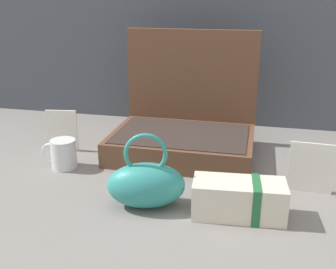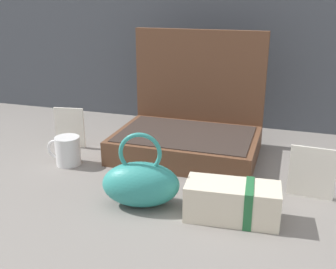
# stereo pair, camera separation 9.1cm
# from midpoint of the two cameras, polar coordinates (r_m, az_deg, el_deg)

# --- Properties ---
(ground_plane) EXTENTS (6.00, 6.00, 0.00)m
(ground_plane) POSITION_cam_midpoint_polar(r_m,az_deg,el_deg) (1.26, -2.25, -5.68)
(ground_plane) COLOR slate
(open_suitcase) EXTENTS (0.48, 0.35, 0.41)m
(open_suitcase) POSITION_cam_midpoint_polar(r_m,az_deg,el_deg) (1.40, 0.48, 0.85)
(open_suitcase) COLOR brown
(open_suitcase) RESTS_ON ground_plane
(teal_pouch_handbag) EXTENTS (0.22, 0.16, 0.20)m
(teal_pouch_handbag) POSITION_cam_midpoint_polar(r_m,az_deg,el_deg) (1.05, -5.63, -7.05)
(teal_pouch_handbag) COLOR teal
(teal_pouch_handbag) RESTS_ON ground_plane
(cream_toiletry_bag) EXTENTS (0.24, 0.12, 0.10)m
(cream_toiletry_bag) POSITION_cam_midpoint_polar(r_m,az_deg,el_deg) (1.02, 7.70, -9.12)
(cream_toiletry_bag) COLOR beige
(cream_toiletry_bag) RESTS_ON ground_plane
(coffee_mug) EXTENTS (0.12, 0.08, 0.09)m
(coffee_mug) POSITION_cam_midpoint_polar(r_m,az_deg,el_deg) (1.34, -16.62, -2.68)
(coffee_mug) COLOR silver
(coffee_mug) RESTS_ON ground_plane
(info_card_left) EXTENTS (0.12, 0.01, 0.15)m
(info_card_left) POSITION_cam_midpoint_polar(r_m,az_deg,el_deg) (1.17, 17.63, -4.58)
(info_card_left) COLOR silver
(info_card_left) RESTS_ON ground_plane
(poster_card_right) EXTENTS (0.11, 0.02, 0.15)m
(poster_card_right) POSITION_cam_midpoint_polar(r_m,az_deg,el_deg) (1.48, -16.55, 0.56)
(poster_card_right) COLOR white
(poster_card_right) RESTS_ON ground_plane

